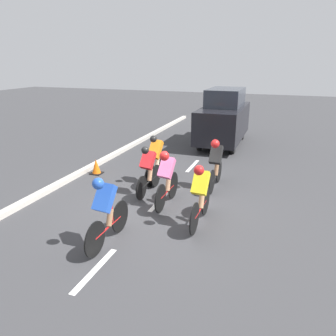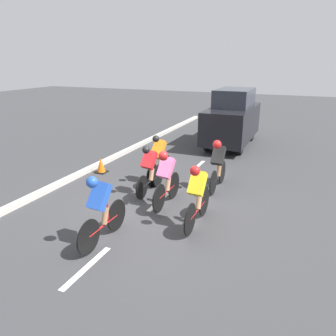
{
  "view_description": "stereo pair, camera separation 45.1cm",
  "coord_description": "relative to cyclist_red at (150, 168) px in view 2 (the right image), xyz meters",
  "views": [
    {
      "loc": [
        -2.92,
        7.13,
        3.58
      ],
      "look_at": [
        -0.23,
        -0.31,
        0.95
      ],
      "focal_mm": 35.0,
      "sensor_mm": 36.0,
      "label": 1
    },
    {
      "loc": [
        -3.34,
        6.96,
        3.58
      ],
      "look_at": [
        -0.23,
        -0.31,
        0.95
      ],
      "focal_mm": 35.0,
      "sensor_mm": 36.0,
      "label": 2
    }
  ],
  "objects": [
    {
      "name": "ground_plane",
      "position": [
        -0.48,
        0.68,
        -0.74
      ],
      "size": [
        60.0,
        60.0,
        0.0
      ],
      "primitive_type": "plane",
      "color": "#38383A"
    },
    {
      "name": "cyclist_black",
      "position": [
        -1.66,
        -1.02,
        0.06
      ],
      "size": [
        0.33,
        1.68,
        1.51
      ],
      "color": "black",
      "rests_on": "ground"
    },
    {
      "name": "support_car",
      "position": [
        -0.87,
        -6.28,
        0.44
      ],
      "size": [
        1.7,
        4.19,
        2.4
      ],
      "color": "black",
      "rests_on": "ground"
    },
    {
      "name": "lane_stripe_far",
      "position": [
        -0.48,
        -2.83,
        -0.74
      ],
      "size": [
        0.12,
        1.4,
        0.01
      ],
      "primitive_type": "cube",
      "color": "white",
      "rests_on": "ground"
    },
    {
      "name": "cyclist_blue",
      "position": [
        -0.26,
        2.73,
        0.06
      ],
      "size": [
        0.36,
        1.71,
        1.53
      ],
      "color": "black",
      "rests_on": "ground"
    },
    {
      "name": "cyclist_orange",
      "position": [
        0.14,
        -0.91,
        0.04
      ],
      "size": [
        0.37,
        1.7,
        1.51
      ],
      "color": "black",
      "rests_on": "ground"
    },
    {
      "name": "cyclist_pink",
      "position": [
        -0.75,
        0.58,
        0.06
      ],
      "size": [
        0.37,
        1.67,
        1.52
      ],
      "color": "black",
      "rests_on": "ground"
    },
    {
      "name": "traffic_cone",
      "position": [
        2.27,
        -0.96,
        -0.5
      ],
      "size": [
        0.36,
        0.36,
        0.49
      ],
      "color": "black",
      "rests_on": "ground"
    },
    {
      "name": "lane_stripe_near",
      "position": [
        -0.48,
        3.57,
        -0.74
      ],
      "size": [
        0.12,
        1.4,
        0.01
      ],
      "primitive_type": "cube",
      "color": "white",
      "rests_on": "ground"
    },
    {
      "name": "cyclist_yellow",
      "position": [
        -1.8,
        1.29,
        0.04
      ],
      "size": [
        0.34,
        1.72,
        1.5
      ],
      "color": "black",
      "rests_on": "ground"
    },
    {
      "name": "curb",
      "position": [
        2.72,
        0.37,
        -0.67
      ],
      "size": [
        0.2,
        25.21,
        0.14
      ],
      "primitive_type": "cube",
      "color": "#B7B2A8",
      "rests_on": "ground"
    },
    {
      "name": "cyclist_red",
      "position": [
        0.0,
        0.0,
        0.0
      ],
      "size": [
        0.36,
        1.69,
        1.43
      ],
      "color": "black",
      "rests_on": "ground"
    },
    {
      "name": "lane_stripe_mid",
      "position": [
        -0.48,
        0.37,
        -0.74
      ],
      "size": [
        0.12,
        1.4,
        0.01
      ],
      "primitive_type": "cube",
      "color": "white",
      "rests_on": "ground"
    }
  ]
}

